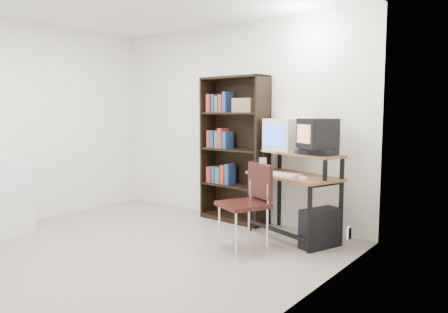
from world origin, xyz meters
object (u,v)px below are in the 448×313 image
Objects in this scene: pc_tower at (320,228)px; school_chair at (250,197)px; computer_desk at (294,180)px; crt_tv at (317,134)px; crt_monitor at (286,135)px; bookshelf at (235,148)px.

school_chair is (-0.57, -0.51, 0.35)m from pc_tower.
crt_tv reaches higher than computer_desk.
pc_tower is 0.84m from school_chair.
bookshelf is at bearing -168.08° from crt_monitor.
crt_tv reaches higher than school_chair.
computer_desk reaches higher than pc_tower.
bookshelf is (-1.41, 0.40, 0.76)m from pc_tower.
computer_desk is at bearing 178.06° from pc_tower.
pc_tower is 0.24× the size of bookshelf.
crt_monitor is 1.06× the size of crt_tv.
crt_monitor is (-0.23, 0.22, 0.49)m from computer_desk.
crt_tv is 1.06× the size of pc_tower.
school_chair is at bearing -117.97° from pc_tower.
crt_tv is at bearing -7.91° from bookshelf.
crt_monitor is 1.12× the size of pc_tower.
pc_tower is at bearing 67.45° from school_chair.
crt_tv is (0.51, -0.24, 0.05)m from crt_monitor.
computer_desk is at bearing -10.05° from bookshelf.
pc_tower is at bearing -12.55° from bookshelf.
crt_monitor is 0.57m from crt_tv.
bookshelf is (-1.01, 0.24, 0.30)m from computer_desk.
crt_monitor reaches higher than school_chair.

